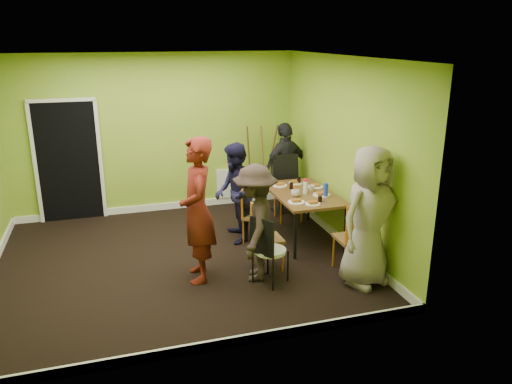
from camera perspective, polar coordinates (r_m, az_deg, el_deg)
ground at (r=7.28m, az=-8.73°, el=-7.69°), size 5.00×5.00×0.00m
room_walls at (r=6.95m, az=-9.36°, el=-0.18°), size 5.04×4.54×2.82m
dining_table at (r=7.73m, az=5.43°, el=-0.47°), size 0.90×1.50×0.75m
chair_left_far at (r=7.67m, az=-0.73°, el=-2.18°), size 0.47×0.47×0.87m
chair_left_near at (r=6.75m, az=0.74°, el=-4.76°), size 0.39×0.38×0.92m
chair_back_end at (r=8.65m, az=3.38°, el=2.15°), size 0.47×0.55×1.11m
chair_front_end at (r=6.73m, az=11.27°, el=-4.74°), size 0.42×0.43×1.01m
chair_bentwood at (r=6.34m, az=1.32°, el=-6.33°), size 0.50×0.50×0.93m
easel at (r=9.27m, az=0.55°, el=3.05°), size 0.61×0.58×1.53m
plate_near_left at (r=8.04m, az=2.72°, el=0.76°), size 0.24×0.24×0.01m
plate_near_right at (r=7.26m, az=4.62°, el=-1.15°), size 0.24×0.24×0.01m
plate_far_back at (r=8.18m, az=4.54°, el=1.02°), size 0.23×0.23×0.01m
plate_far_front at (r=7.21m, az=6.50°, el=-1.36°), size 0.22×0.22×0.01m
plate_wall_back at (r=8.02m, az=6.82°, el=0.60°), size 0.24×0.24×0.01m
plate_wall_front at (r=7.62m, az=7.48°, el=-0.34°), size 0.26×0.26×0.01m
thermos at (r=7.65m, az=5.67°, el=0.53°), size 0.07×0.07×0.20m
blue_bottle at (r=7.53m, az=7.99°, el=0.22°), size 0.07×0.07×0.21m
orange_bottle at (r=7.84m, az=4.48°, el=0.51°), size 0.04×0.04×0.07m
glass_mid at (r=7.87m, az=4.04°, el=0.72°), size 0.06×0.06×0.10m
glass_back at (r=8.17m, az=4.91°, el=1.32°), size 0.06×0.06×0.10m
glass_front at (r=7.32m, az=7.32°, el=-0.78°), size 0.06×0.06×0.09m
cup_a at (r=7.51m, az=4.54°, el=-0.13°), size 0.13×0.13×0.10m
cup_b at (r=7.82m, az=6.39°, el=0.47°), size 0.09×0.09×0.09m
person_standing at (r=6.38m, az=-6.72°, el=-2.11°), size 0.52×0.73×1.89m
person_left_far at (r=7.60m, az=-2.42°, el=-0.13°), size 0.65×0.80×1.54m
person_left_near at (r=6.41m, az=-0.08°, el=-3.56°), size 0.89×1.13×1.54m
person_back_end at (r=8.86m, az=3.38°, el=2.73°), size 1.03×0.72×1.63m
person_front_end at (r=6.39m, az=12.81°, el=-2.76°), size 1.03×0.83×1.82m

